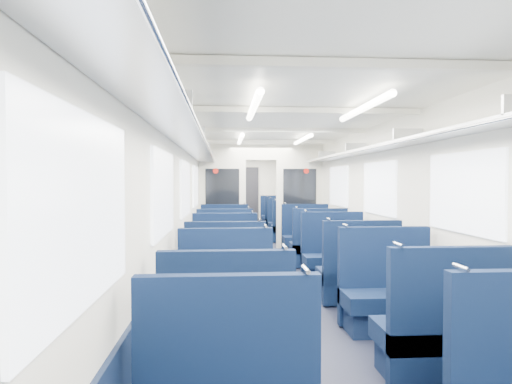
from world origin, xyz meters
TOP-DOWN VIEW (x-y plane):
  - floor at (0.00, 0.00)m, footprint 2.80×18.00m
  - ceiling at (0.00, 0.00)m, footprint 2.80×18.00m
  - wall_left at (-1.40, 0.00)m, footprint 0.02×18.00m
  - dado_left at (-1.39, 0.00)m, footprint 0.03×17.90m
  - wall_right at (1.40, 0.00)m, footprint 0.02×18.00m
  - dado_right at (1.39, 0.00)m, footprint 0.03×17.90m
  - wall_far at (0.00, 9.00)m, footprint 2.80×0.02m
  - luggage_rack_left at (-1.21, 0.00)m, footprint 0.36×17.40m
  - luggage_rack_right at (1.21, 0.00)m, footprint 0.36×17.40m
  - windows at (0.00, -0.46)m, footprint 2.78×15.60m
  - ceiling_fittings at (0.00, -0.26)m, footprint 2.70×16.06m
  - end_door at (0.00, 8.94)m, footprint 0.75×0.06m
  - bulkhead at (-0.00, 3.26)m, footprint 2.80×0.10m
  - seat_8 at (-0.83, -3.69)m, footprint 0.96×0.53m
  - seat_9 at (0.83, -3.64)m, footprint 0.96×0.53m
  - seat_10 at (-0.83, -2.48)m, footprint 0.96×0.53m
  - seat_11 at (0.83, -2.47)m, footprint 0.96×0.53m
  - seat_12 at (-0.83, -1.47)m, footprint 0.96×0.53m
  - seat_13 at (0.83, -1.45)m, footprint 0.96×0.53m
  - seat_14 at (-0.83, -0.34)m, footprint 0.96×0.53m
  - seat_15 at (0.83, -0.19)m, footprint 0.96×0.53m
  - seat_16 at (-0.83, 0.93)m, footprint 0.96×0.53m
  - seat_17 at (0.83, 0.96)m, footprint 0.96×0.53m
  - seat_18 at (-0.83, 2.18)m, footprint 0.96×0.53m
  - seat_19 at (0.83, 2.16)m, footprint 0.96×0.53m
  - seat_20 at (-0.83, 4.20)m, footprint 0.96×0.53m
  - seat_21 at (0.83, 4.22)m, footprint 0.96×0.53m
  - seat_22 at (-0.83, 5.38)m, footprint 0.96×0.53m
  - seat_23 at (0.83, 5.17)m, footprint 0.96×0.53m
  - seat_24 at (-0.83, 6.34)m, footprint 0.96×0.53m
  - seat_25 at (0.83, 6.33)m, footprint 0.96×0.53m
  - seat_26 at (-0.83, 7.68)m, footprint 0.96×0.53m
  - seat_27 at (0.83, 7.54)m, footprint 0.96×0.53m

SIDE VIEW (x-z plane):
  - floor at x=0.00m, z-range -0.01..0.01m
  - seat_8 at x=-0.83m, z-range -0.21..0.87m
  - seat_9 at x=0.83m, z-range -0.21..0.87m
  - seat_10 at x=-0.83m, z-range -0.21..0.87m
  - seat_11 at x=0.83m, z-range -0.21..0.87m
  - seat_12 at x=-0.83m, z-range -0.21..0.87m
  - seat_13 at x=0.83m, z-range -0.21..0.87m
  - seat_14 at x=-0.83m, z-range -0.21..0.87m
  - seat_15 at x=0.83m, z-range -0.21..0.87m
  - seat_16 at x=-0.83m, z-range -0.21..0.87m
  - seat_17 at x=0.83m, z-range -0.21..0.87m
  - seat_18 at x=-0.83m, z-range -0.21..0.87m
  - seat_19 at x=0.83m, z-range -0.21..0.87m
  - seat_20 at x=-0.83m, z-range -0.21..0.87m
  - seat_21 at x=0.83m, z-range -0.21..0.87m
  - seat_22 at x=-0.83m, z-range -0.21..0.87m
  - seat_23 at x=0.83m, z-range -0.21..0.87m
  - seat_24 at x=-0.83m, z-range -0.21..0.87m
  - seat_25 at x=0.83m, z-range -0.21..0.87m
  - seat_26 at x=-0.83m, z-range -0.21..0.87m
  - seat_27 at x=0.83m, z-range -0.21..0.87m
  - dado_left at x=-1.39m, z-range 0.00..0.70m
  - dado_right at x=1.39m, z-range 0.00..0.70m
  - end_door at x=0.00m, z-range 0.00..2.00m
  - wall_left at x=-1.40m, z-range 0.00..2.35m
  - wall_right at x=1.40m, z-range 0.00..2.35m
  - wall_far at x=0.00m, z-range 0.00..2.35m
  - bulkhead at x=0.00m, z-range 0.06..2.41m
  - windows at x=0.00m, z-range 1.04..1.79m
  - luggage_rack_left at x=-1.21m, z-range 1.88..2.06m
  - luggage_rack_right at x=1.21m, z-range 1.88..2.06m
  - ceiling_fittings at x=0.00m, z-range 2.23..2.35m
  - ceiling at x=0.00m, z-range 2.35..2.35m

